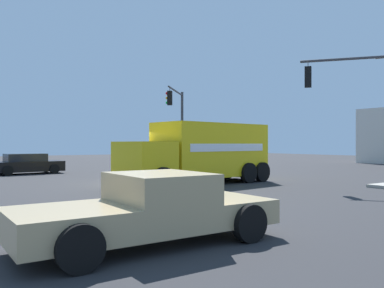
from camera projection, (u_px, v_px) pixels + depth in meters
name	position (u px, v px, depth m)	size (l,w,h in m)	color
ground_plane	(142.00, 183.00, 20.03)	(100.00, 100.00, 0.00)	#2B2B2D
delivery_truck	(202.00, 152.00, 19.67)	(3.69, 8.21, 2.95)	yellow
traffic_light_primary	(363.00, 98.00, 17.87)	(3.24, 2.55, 5.87)	#38383D
traffic_light_secondary	(178.00, 116.00, 29.79)	(3.75, 3.52, 5.97)	#38383D
pickup_tan	(151.00, 207.00, 7.92)	(2.25, 5.20, 1.38)	tan
sedan_black	(27.00, 164.00, 26.14)	(2.21, 4.39, 1.31)	black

